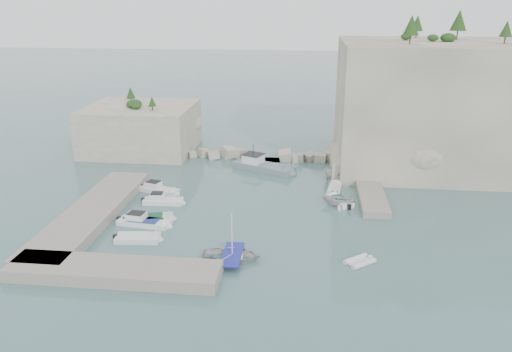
# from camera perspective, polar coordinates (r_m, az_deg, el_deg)

# --- Properties ---
(ground) EXTENTS (400.00, 400.00, 0.00)m
(ground) POSITION_cam_1_polar(r_m,az_deg,el_deg) (53.05, -0.71, -5.19)
(ground) COLOR slate
(ground) RESTS_ON ground
(cliff_east) EXTENTS (26.00, 22.00, 17.00)m
(cliff_east) POSITION_cam_1_polar(r_m,az_deg,el_deg) (74.18, 19.66, 7.69)
(cliff_east) COLOR beige
(cliff_east) RESTS_ON ground
(cliff_terrace) EXTENTS (8.00, 10.00, 2.50)m
(cliff_terrace) POSITION_cam_1_polar(r_m,az_deg,el_deg) (69.46, 11.83, 1.49)
(cliff_terrace) COLOR beige
(cliff_terrace) RESTS_ON ground
(outcrop_west) EXTENTS (16.00, 14.00, 7.00)m
(outcrop_west) POSITION_cam_1_polar(r_m,az_deg,el_deg) (79.58, -12.98, 5.35)
(outcrop_west) COLOR beige
(outcrop_west) RESTS_ON ground
(quay_west) EXTENTS (5.00, 24.00, 1.10)m
(quay_west) POSITION_cam_1_polar(r_m,az_deg,el_deg) (56.46, -18.28, -4.05)
(quay_west) COLOR #9E9689
(quay_west) RESTS_ON ground
(quay_south) EXTENTS (18.00, 4.00, 1.10)m
(quay_south) POSITION_cam_1_polar(r_m,az_deg,el_deg) (44.36, -15.93, -10.40)
(quay_south) COLOR #9E9689
(quay_south) RESTS_ON ground
(ledge_east) EXTENTS (3.00, 16.00, 0.80)m
(ledge_east) POSITION_cam_1_polar(r_m,az_deg,el_deg) (62.27, 12.86, -1.50)
(ledge_east) COLOR #9E9689
(ledge_east) RESTS_ON ground
(breakwater) EXTENTS (28.00, 3.00, 1.40)m
(breakwater) POSITION_cam_1_polar(r_m,az_deg,el_deg) (73.42, 0.60, 2.42)
(breakwater) COLOR beige
(breakwater) RESTS_ON ground
(motorboat_a) EXTENTS (5.76, 3.22, 1.40)m
(motorboat_a) POSITION_cam_1_polar(r_m,az_deg,el_deg) (62.08, -11.01, -1.83)
(motorboat_a) COLOR silver
(motorboat_a) RESTS_ON ground
(motorboat_b) EXTENTS (5.03, 1.88, 1.40)m
(motorboat_b) POSITION_cam_1_polar(r_m,az_deg,el_deg) (58.55, -10.55, -3.11)
(motorboat_b) COLOR white
(motorboat_b) RESTS_ON ground
(motorboat_c) EXTENTS (5.71, 3.29, 0.70)m
(motorboat_c) POSITION_cam_1_polar(r_m,az_deg,el_deg) (54.22, -12.04, -5.08)
(motorboat_c) COLOR silver
(motorboat_c) RESTS_ON ground
(motorboat_d) EXTENTS (6.25, 2.56, 1.40)m
(motorboat_d) POSITION_cam_1_polar(r_m,az_deg,el_deg) (53.47, -12.64, -5.48)
(motorboat_d) COLOR white
(motorboat_d) RESTS_ON ground
(motorboat_e) EXTENTS (4.81, 2.35, 0.70)m
(motorboat_e) POSITION_cam_1_polar(r_m,az_deg,el_deg) (50.26, -13.33, -7.20)
(motorboat_e) COLOR white
(motorboat_e) RESTS_ON ground
(rowboat) EXTENTS (5.24, 3.78, 1.07)m
(rowboat) POSITION_cam_1_polar(r_m,az_deg,el_deg) (45.67, -2.72, -9.49)
(rowboat) COLOR silver
(rowboat) RESTS_ON ground
(inflatable_dinghy) EXTENTS (3.09, 2.86, 0.44)m
(inflatable_dinghy) POSITION_cam_1_polar(r_m,az_deg,el_deg) (45.94, 11.73, -9.72)
(inflatable_dinghy) COLOR silver
(inflatable_dinghy) RESTS_ON ground
(tender_east_a) EXTENTS (4.12, 3.68, 1.97)m
(tender_east_a) POSITION_cam_1_polar(r_m,az_deg,el_deg) (57.76, 9.40, -3.36)
(tender_east_a) COLOR silver
(tender_east_a) RESTS_ON ground
(tender_east_b) EXTENTS (3.32, 4.67, 0.70)m
(tender_east_b) POSITION_cam_1_polar(r_m,az_deg,el_deg) (58.55, 9.55, -3.05)
(tender_east_b) COLOR white
(tender_east_b) RESTS_ON ground
(tender_east_c) EXTENTS (2.07, 4.68, 0.70)m
(tender_east_c) POSITION_cam_1_polar(r_m,az_deg,el_deg) (62.33, 8.96, -1.62)
(tender_east_c) COLOR silver
(tender_east_c) RESTS_ON ground
(tender_east_d) EXTENTS (5.43, 3.37, 1.97)m
(tender_east_d) POSITION_cam_1_polar(r_m,az_deg,el_deg) (65.57, 9.88, -0.60)
(tender_east_d) COLOR silver
(tender_east_d) RESTS_ON ground
(work_boat) EXTENTS (9.90, 6.61, 2.20)m
(work_boat) POSITION_cam_1_polar(r_m,az_deg,el_deg) (68.94, 0.92, 0.68)
(work_boat) COLOR slate
(work_boat) RESTS_ON ground
(rowboat_mast) EXTENTS (0.10, 0.10, 4.20)m
(rowboat_mast) POSITION_cam_1_polar(r_m,az_deg,el_deg) (44.47, -2.78, -6.51)
(rowboat_mast) COLOR white
(rowboat_mast) RESTS_ON rowboat
(vegetation) EXTENTS (53.48, 13.88, 13.40)m
(vegetation) POSITION_cam_1_polar(r_m,az_deg,el_deg) (73.41, 16.20, 15.38)
(vegetation) COLOR #1E4219
(vegetation) RESTS_ON ground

